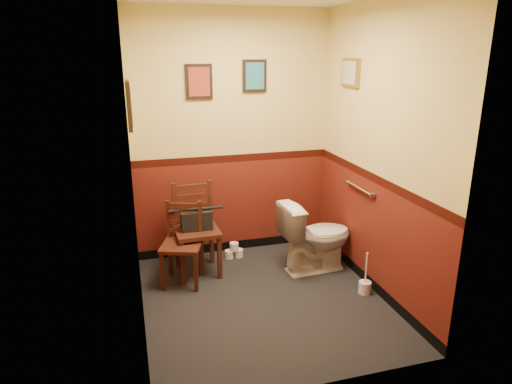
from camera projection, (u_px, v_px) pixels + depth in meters
floor at (263, 300)px, 4.32m from camera, size 2.20×2.40×0.00m
wall_back at (232, 137)px, 5.02m from camera, size 2.20×0.00×2.70m
wall_front at (321, 205)px, 2.81m from camera, size 2.20×0.00×2.70m
wall_left at (132, 170)px, 3.63m from camera, size 0.00×2.40×2.70m
wall_right at (378, 154)px, 4.20m from camera, size 0.00×2.40×2.70m
grab_bar at (359, 188)px, 4.54m from camera, size 0.05×0.56×0.06m
framed_print_back_a at (199, 82)px, 4.73m from camera, size 0.28×0.04×0.36m
framed_print_back_b at (255, 76)px, 4.87m from camera, size 0.26×0.04×0.34m
framed_print_left at (129, 105)px, 3.57m from camera, size 0.04×0.30×0.38m
framed_print_right at (350, 73)px, 4.54m from camera, size 0.04×0.34×0.28m
toilet at (316, 237)px, 4.82m from camera, size 0.80×0.49×0.76m
toilet_brush at (365, 287)px, 4.43m from camera, size 0.12×0.12×0.43m
chair_left at (182, 244)px, 4.55m from camera, size 0.49×0.49×0.82m
chair_right at (196, 229)px, 4.75m from camera, size 0.46×0.46×0.95m
handbag at (196, 220)px, 4.68m from camera, size 0.32×0.16×0.23m
tp_stack at (234, 251)px, 5.18m from camera, size 0.21×0.11×0.18m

